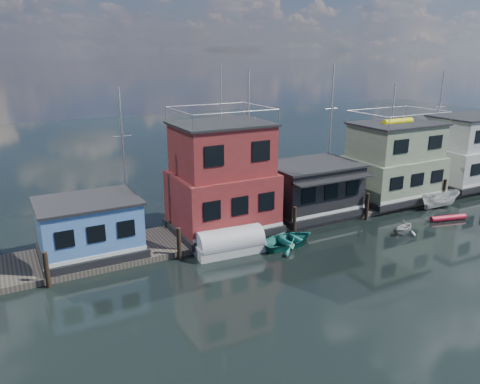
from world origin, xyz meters
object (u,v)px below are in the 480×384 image
dinghy_teal (289,240)px  dinghy_white (404,227)px  houseboat_green (394,162)px  tarp_runabout (230,243)px  red_kayak (448,218)px  houseboat_red (222,180)px  houseboat_white (468,151)px  houseboat_blue (89,227)px  motorboat (440,200)px  houseboat_dark (311,188)px

dinghy_teal → dinghy_white: (8.86, -2.11, 0.09)m
houseboat_green → tarp_runabout: size_ratio=1.76×
houseboat_green → red_kayak: bearing=-88.8°
houseboat_red → red_kayak: 18.59m
houseboat_green → houseboat_white: 10.00m
red_kayak → houseboat_green: bearing=104.7°
tarp_runabout → red_kayak: 18.48m
houseboat_red → red_kayak: size_ratio=3.84×
houseboat_blue → dinghy_white: houseboat_blue is taller
tarp_runabout → red_kayak: (18.28, -2.67, -0.48)m
houseboat_red → tarp_runabout: size_ratio=2.48×
houseboat_green → dinghy_teal: (-13.96, -4.29, -3.11)m
red_kayak → dinghy_teal: bearing=-173.8°
houseboat_white → motorboat: bearing=-155.4°
motorboat → dinghy_teal: (-16.11, -0.70, -0.29)m
houseboat_green → red_kayak: size_ratio=2.72×
houseboat_white → dinghy_white: (-15.10, -6.40, -3.01)m
houseboat_blue → dinghy_teal: size_ratio=1.52×
houseboat_blue → tarp_runabout: 9.15m
tarp_runabout → red_kayak: bearing=-4.2°
houseboat_green → houseboat_white: bearing=-0.0°
houseboat_white → tarp_runabout: size_ratio=1.76×
houseboat_red → motorboat: 19.78m
houseboat_blue → houseboat_dark: size_ratio=0.86×
houseboat_white → motorboat: 9.07m
dinghy_teal → dinghy_white: bearing=-110.2°
houseboat_blue → houseboat_dark: 17.50m
houseboat_green → motorboat: houseboat_green is taller
tarp_runabout → houseboat_dark: bearing=24.6°
red_kayak → dinghy_white: dinghy_white is taller
houseboat_green → dinghy_teal: 14.93m
houseboat_dark → tarp_runabout: (-9.15, -3.41, -1.71)m
houseboat_blue → houseboat_white: 36.52m
houseboat_green → houseboat_white: size_ratio=1.00×
houseboat_white → tarp_runabout: (-28.15, -3.43, -2.83)m
houseboat_red → houseboat_dark: 8.18m
houseboat_dark → dinghy_teal: 6.84m
houseboat_blue → houseboat_red: houseboat_red is taller
motorboat → dinghy_teal: motorboat is taller
houseboat_red → tarp_runabout: 4.96m
dinghy_teal → houseboat_white: bearing=-86.7°
houseboat_red → houseboat_dark: (8.00, -0.02, -1.69)m
houseboat_blue → dinghy_white: size_ratio=3.17×
tarp_runabout → dinghy_teal: tarp_runabout is taller
red_kayak → dinghy_white: 5.25m
houseboat_white → red_kayak: houseboat_white is taller
houseboat_blue → houseboat_white: size_ratio=0.76×
dinghy_teal → houseboat_dark: bearing=-56.1°
houseboat_green → dinghy_teal: bearing=-162.9°
tarp_runabout → dinghy_white: tarp_runabout is taller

